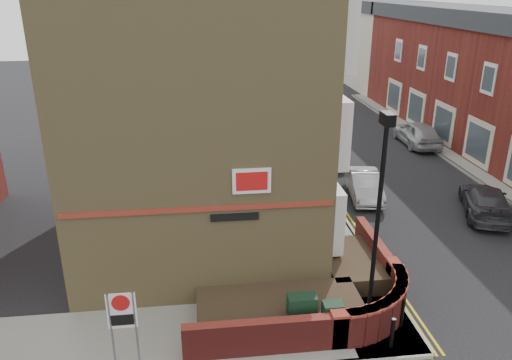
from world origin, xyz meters
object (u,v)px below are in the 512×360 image
at_px(utility_cabinet_large, 302,314).
at_px(zone_sign, 122,317).
at_px(silver_car_near, 364,185).
at_px(lamppost, 377,228).

bearing_deg(utility_cabinet_large, zone_sign, -170.31).
relative_size(zone_sign, silver_car_near, 0.59).
bearing_deg(silver_car_near, utility_cabinet_large, -109.60).
xyz_separation_m(zone_sign, silver_car_near, (9.63, 10.19, -1.03)).
distance_m(zone_sign, silver_car_near, 14.06).
height_order(utility_cabinet_large, silver_car_near, utility_cabinet_large).
height_order(lamppost, silver_car_near, lamppost).
bearing_deg(silver_car_near, lamppost, -99.61).
height_order(utility_cabinet_large, zone_sign, zone_sign).
bearing_deg(utility_cabinet_large, silver_car_near, 62.28).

